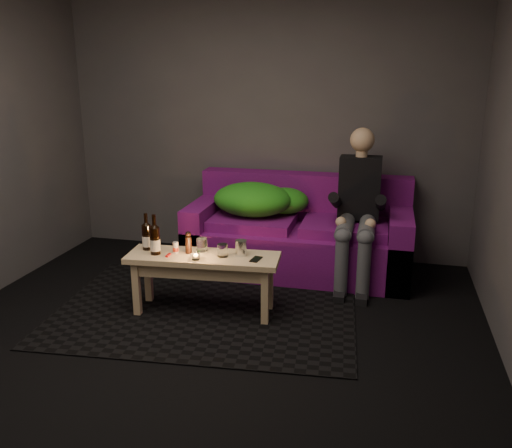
{
  "coord_description": "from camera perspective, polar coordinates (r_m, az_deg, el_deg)",
  "views": [
    {
      "loc": [
        1.17,
        -2.98,
        1.86
      ],
      "look_at": [
        0.11,
        1.39,
        0.54
      ],
      "focal_mm": 38.0,
      "sensor_mm": 36.0,
      "label": 1
    }
  ],
  "objects": [
    {
      "name": "floor",
      "position": [
        3.7,
        -6.99,
        -13.97
      ],
      "size": [
        4.5,
        4.5,
        0.0
      ],
      "primitive_type": "plane",
      "color": "black",
      "rests_on": "ground"
    },
    {
      "name": "room",
      "position": [
        3.65,
        -5.28,
        12.87
      ],
      "size": [
        4.5,
        4.5,
        4.5
      ],
      "color": "silver",
      "rests_on": "ground"
    },
    {
      "name": "rug",
      "position": [
        4.36,
        -5.22,
        -8.88
      ],
      "size": [
        2.45,
        1.87,
        0.01
      ],
      "primitive_type": "cube",
      "rotation": [
        0.0,
        0.0,
        0.08
      ],
      "color": "black",
      "rests_on": "floor"
    },
    {
      "name": "sofa",
      "position": [
        5.09,
        4.59,
        -1.39
      ],
      "size": [
        2.02,
        0.91,
        0.87
      ],
      "color": "#6D0E6D",
      "rests_on": "floor"
    },
    {
      "name": "green_blanket",
      "position": [
        5.07,
        0.24,
        2.55
      ],
      "size": [
        0.89,
        0.61,
        0.3
      ],
      "color": "#319B1C",
      "rests_on": "sofa"
    },
    {
      "name": "person",
      "position": [
        4.78,
        10.68,
        1.97
      ],
      "size": [
        0.36,
        0.84,
        1.35
      ],
      "color": "black",
      "rests_on": "sofa"
    },
    {
      "name": "coffee_table",
      "position": [
        4.17,
        -5.57,
        -4.37
      ],
      "size": [
        1.19,
        0.46,
        0.47
      ],
      "rotation": [
        0.0,
        0.0,
        0.08
      ],
      "color": "#ECCF8A",
      "rests_on": "rug"
    },
    {
      "name": "beer_bottle_a",
      "position": [
        4.3,
        -11.43,
        -1.27
      ],
      "size": [
        0.07,
        0.07,
        0.29
      ],
      "color": "black",
      "rests_on": "coffee_table"
    },
    {
      "name": "beer_bottle_b",
      "position": [
        4.18,
        -10.6,
        -1.63
      ],
      "size": [
        0.08,
        0.08,
        0.31
      ],
      "color": "black",
      "rests_on": "coffee_table"
    },
    {
      "name": "salt_shaker",
      "position": [
        4.2,
        -8.46,
        -2.47
      ],
      "size": [
        0.05,
        0.05,
        0.09
      ],
      "primitive_type": "cylinder",
      "rotation": [
        0.0,
        0.0,
        0.14
      ],
      "color": "silver",
      "rests_on": "coffee_table"
    },
    {
      "name": "pepper_mill",
      "position": [
        4.18,
        -7.12,
        -2.21
      ],
      "size": [
        0.05,
        0.05,
        0.13
      ],
      "primitive_type": "cylinder",
      "rotation": [
        0.0,
        0.0,
        -0.09
      ],
      "color": "black",
      "rests_on": "coffee_table"
    },
    {
      "name": "tumbler_back",
      "position": [
        4.22,
        -5.72,
        -2.19
      ],
      "size": [
        0.1,
        0.1,
        0.1
      ],
      "primitive_type": "cylinder",
      "rotation": [
        0.0,
        0.0,
        0.27
      ],
      "color": "white",
      "rests_on": "coffee_table"
    },
    {
      "name": "tealight",
      "position": [
        4.05,
        -6.36,
        -3.42
      ],
      "size": [
        0.06,
        0.06,
        0.05
      ],
      "color": "white",
      "rests_on": "coffee_table"
    },
    {
      "name": "tumbler_front",
      "position": [
        4.08,
        -3.53,
        -2.79
      ],
      "size": [
        0.09,
        0.09,
        0.1
      ],
      "primitive_type": "cylinder",
      "rotation": [
        0.0,
        0.0,
        -0.2
      ],
      "color": "white",
      "rests_on": "coffee_table"
    },
    {
      "name": "steel_cup",
      "position": [
        4.1,
        -1.59,
        -2.53
      ],
      "size": [
        0.1,
        0.1,
        0.12
      ],
      "primitive_type": "cylinder",
      "rotation": [
        0.0,
        0.0,
        -0.21
      ],
      "color": "silver",
      "rests_on": "coffee_table"
    },
    {
      "name": "smartphone",
      "position": [
        4.02,
        -0.0,
        -3.73
      ],
      "size": [
        0.08,
        0.13,
        0.01
      ],
      "primitive_type": "cube",
      "rotation": [
        0.0,
        0.0,
        -0.15
      ],
      "color": "black",
      "rests_on": "coffee_table"
    },
    {
      "name": "red_lighter",
      "position": [
        4.16,
        -9.22,
        -3.26
      ],
      "size": [
        0.02,
        0.07,
        0.01
      ],
      "primitive_type": "cube",
      "rotation": [
        0.0,
        0.0,
        0.02
      ],
      "color": "red",
      "rests_on": "coffee_table"
    }
  ]
}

